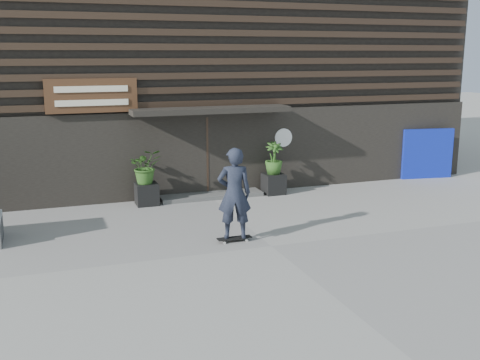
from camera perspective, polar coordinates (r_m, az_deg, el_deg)
name	(u,v)px	position (r m, az deg, el deg)	size (l,w,h in m)	color
ground	(271,246)	(12.52, 3.14, -6.60)	(80.00, 80.00, 0.00)	gray
entrance_step	(211,195)	(16.67, -2.94, -1.52)	(3.00, 0.80, 0.12)	#494947
planter_pot_left	(147,194)	(16.00, -9.28, -1.39)	(0.60, 0.60, 0.60)	black
bamboo_left	(146,166)	(15.83, -9.38, 1.36)	(0.86, 0.75, 0.96)	#2D591E
planter_pot_right	(274,184)	(17.05, 3.37, -0.38)	(0.60, 0.60, 0.60)	black
bamboo_right	(274,158)	(16.90, 3.40, 2.20)	(0.54, 0.54, 0.96)	#2D591E
blue_tarp	(427,154)	(20.06, 18.19, 2.50)	(1.77, 0.12, 1.66)	#0C1BA0
building	(167,57)	(21.37, -7.28, 12.12)	(18.00, 11.00, 8.00)	black
skateboarder	(234,193)	(12.49, -0.57, -1.35)	(0.83, 0.64, 2.12)	black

